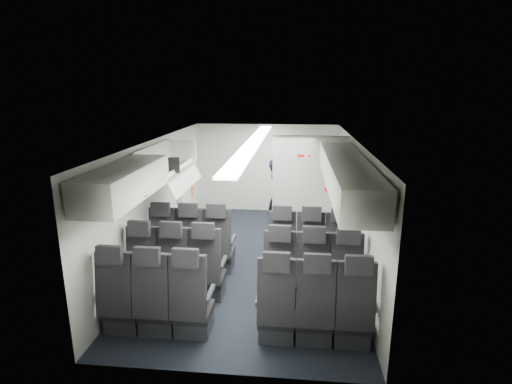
% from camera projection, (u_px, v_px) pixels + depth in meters
% --- Properties ---
extents(cabin_shell, '(3.41, 6.01, 2.16)m').
position_uv_depth(cabin_shell, '(254.00, 199.00, 6.91)').
color(cabin_shell, black).
rests_on(cabin_shell, ground).
extents(seat_row_front, '(3.33, 0.56, 1.24)m').
position_uv_depth(seat_row_front, '(250.00, 250.00, 6.58)').
color(seat_row_front, black).
rests_on(seat_row_front, cabin_shell).
extents(seat_row_mid, '(3.33, 0.56, 1.24)m').
position_uv_depth(seat_row_mid, '(243.00, 275.00, 5.71)').
color(seat_row_mid, black).
rests_on(seat_row_mid, cabin_shell).
extents(seat_row_rear, '(3.33, 0.56, 1.24)m').
position_uv_depth(seat_row_rear, '(234.00, 308.00, 4.85)').
color(seat_row_rear, black).
rests_on(seat_row_rear, cabin_shell).
extents(overhead_bin_left_rear, '(0.53, 1.80, 0.40)m').
position_uv_depth(overhead_bin_left_rear, '(124.00, 183.00, 4.93)').
color(overhead_bin_left_rear, white).
rests_on(overhead_bin_left_rear, cabin_shell).
extents(overhead_bin_left_front_open, '(0.64, 1.70, 0.72)m').
position_uv_depth(overhead_bin_left_front_open, '(166.00, 166.00, 6.65)').
color(overhead_bin_left_front_open, '#9E9E93').
rests_on(overhead_bin_left_front_open, cabin_shell).
extents(overhead_bin_right_rear, '(0.53, 1.80, 0.40)m').
position_uv_depth(overhead_bin_right_rear, '(355.00, 188.00, 4.66)').
color(overhead_bin_right_rear, white).
rests_on(overhead_bin_right_rear, cabin_shell).
extents(overhead_bin_right_front, '(0.53, 1.70, 0.40)m').
position_uv_depth(overhead_bin_right_front, '(339.00, 161.00, 6.35)').
color(overhead_bin_right_front, white).
rests_on(overhead_bin_right_front, cabin_shell).
extents(bulkhead_partition, '(1.40, 0.15, 2.13)m').
position_uv_depth(bulkhead_partition, '(309.00, 192.00, 7.60)').
color(bulkhead_partition, white).
rests_on(bulkhead_partition, cabin_shell).
extents(galley_unit, '(0.85, 0.52, 1.90)m').
position_uv_depth(galley_unit, '(305.00, 177.00, 9.48)').
color(galley_unit, '#939399').
rests_on(galley_unit, cabin_shell).
extents(boarding_door, '(0.12, 1.27, 1.86)m').
position_uv_depth(boarding_door, '(186.00, 185.00, 8.60)').
color(boarding_door, silver).
rests_on(boarding_door, cabin_shell).
extents(flight_attendant, '(0.49, 0.65, 1.59)m').
position_uv_depth(flight_attendant, '(278.00, 197.00, 8.30)').
color(flight_attendant, black).
rests_on(flight_attendant, ground).
extents(carry_on_bag, '(0.45, 0.36, 0.23)m').
position_uv_depth(carry_on_bag, '(167.00, 166.00, 6.43)').
color(carry_on_bag, black).
rests_on(carry_on_bag, overhead_bin_left_front_open).
extents(papers, '(0.19, 0.06, 0.13)m').
position_uv_depth(papers, '(287.00, 185.00, 8.16)').
color(papers, white).
rests_on(papers, flight_attendant).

